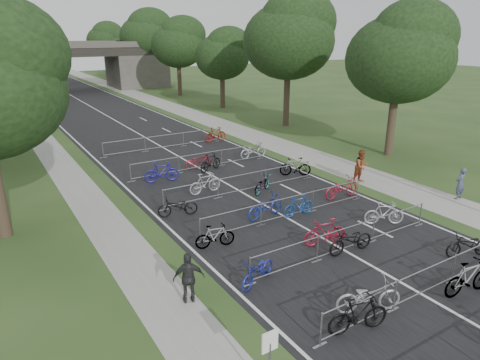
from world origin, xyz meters
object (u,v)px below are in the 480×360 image
object	(u,v)px
pedestrian_b	(361,166)
pedestrian_c	(189,278)
overpass_bridge	(61,67)
park_sign	(270,351)
pedestrian_a	(460,184)

from	to	relation	value
pedestrian_b	pedestrian_c	distance (m)	14.64
overpass_bridge	pedestrian_b	world-z (taller)	overpass_bridge
park_sign	pedestrian_b	distance (m)	16.79
park_sign	pedestrian_c	bearing A→B (deg)	90.00
pedestrian_b	pedestrian_c	world-z (taller)	pedestrian_b
pedestrian_a	pedestrian_b	world-z (taller)	pedestrian_b
pedestrian_a	pedestrian_c	distance (m)	16.02
pedestrian_c	pedestrian_b	bearing A→B (deg)	-139.09
pedestrian_b	pedestrian_a	bearing A→B (deg)	-61.35
pedestrian_c	pedestrian_a	bearing A→B (deg)	-157.93
pedestrian_b	overpass_bridge	bearing A→B (deg)	98.58
overpass_bridge	pedestrian_c	distance (m)	58.02
overpass_bridge	pedestrian_a	bearing A→B (deg)	-80.79
park_sign	pedestrian_a	size ratio (longest dim) A/B	1.07
pedestrian_a	pedestrian_c	world-z (taller)	pedestrian_c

